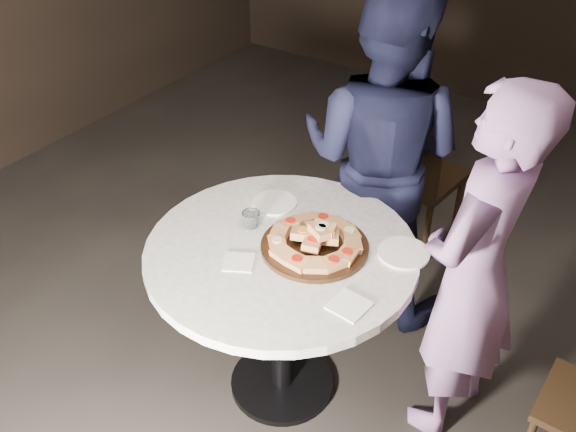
{
  "coord_description": "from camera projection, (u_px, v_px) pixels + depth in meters",
  "views": [
    {
      "loc": [
        1.03,
        -1.81,
        2.48
      ],
      "look_at": [
        -0.14,
        -0.06,
        0.98
      ],
      "focal_mm": 40.0,
      "sensor_mm": 36.0,
      "label": 1
    }
  ],
  "objects": [
    {
      "name": "floor",
      "position": [
        319.0,
        381.0,
        3.13
      ],
      "size": [
        7.0,
        7.0,
        0.0
      ],
      "primitive_type": "plane",
      "color": "black",
      "rests_on": "ground"
    },
    {
      "name": "table",
      "position": [
        281.0,
        277.0,
        2.72
      ],
      "size": [
        1.24,
        1.24,
        0.85
      ],
      "rotation": [
        0.0,
        0.0,
        -0.1
      ],
      "color": "black",
      "rests_on": "ground"
    },
    {
      "name": "serving_board",
      "position": [
        315.0,
        246.0,
        2.62
      ],
      "size": [
        0.5,
        0.5,
        0.02
      ],
      "primitive_type": "cylinder",
      "rotation": [
        0.0,
        0.0,
        -0.13
      ],
      "color": "black",
      "rests_on": "table"
    },
    {
      "name": "focaccia_pile",
      "position": [
        316.0,
        239.0,
        2.59
      ],
      "size": [
        0.39,
        0.39,
        0.11
      ],
      "rotation": [
        0.0,
        0.0,
        -0.04
      ],
      "color": "#BC7B49",
      "rests_on": "serving_board"
    },
    {
      "name": "plate_left",
      "position": [
        275.0,
        203.0,
        2.88
      ],
      "size": [
        0.24,
        0.24,
        0.01
      ],
      "primitive_type": "cylinder",
      "rotation": [
        0.0,
        0.0,
        0.21
      ],
      "color": "white",
      "rests_on": "table"
    },
    {
      "name": "plate_right",
      "position": [
        403.0,
        253.0,
        2.59
      ],
      "size": [
        0.28,
        0.28,
        0.01
      ],
      "primitive_type": "cylinder",
      "rotation": [
        0.0,
        0.0,
        -0.42
      ],
      "color": "white",
      "rests_on": "table"
    },
    {
      "name": "water_glass",
      "position": [
        251.0,
        220.0,
        2.72
      ],
      "size": [
        0.1,
        0.1,
        0.07
      ],
      "primitive_type": "imported",
      "rotation": [
        0.0,
        0.0,
        -0.29
      ],
      "color": "silver",
      "rests_on": "table"
    },
    {
      "name": "napkin_near",
      "position": [
        239.0,
        262.0,
        2.55
      ],
      "size": [
        0.16,
        0.16,
        0.01
      ],
      "primitive_type": "cube",
      "rotation": [
        0.0,
        0.0,
        0.5
      ],
      "color": "white",
      "rests_on": "table"
    },
    {
      "name": "napkin_far",
      "position": [
        349.0,
        305.0,
        2.34
      ],
      "size": [
        0.15,
        0.15,
        0.01
      ],
      "primitive_type": "cube",
      "rotation": [
        0.0,
        0.0,
        -0.09
      ],
      "color": "white",
      "rests_on": "table"
    },
    {
      "name": "chair_far",
      "position": [
        413.0,
        173.0,
        3.69
      ],
      "size": [
        0.49,
        0.51,
        0.93
      ],
      "rotation": [
        0.0,
        0.0,
        3.02
      ],
      "color": "black",
      "rests_on": "ground"
    },
    {
      "name": "diner_navy",
      "position": [
        380.0,
        157.0,
        3.15
      ],
      "size": [
        0.92,
        0.74,
        1.77
      ],
      "primitive_type": "imported",
      "rotation": [
        0.0,
        0.0,
        3.23
      ],
      "color": "black",
      "rests_on": "ground"
    },
    {
      "name": "diner_teal",
      "position": [
        473.0,
        274.0,
        2.52
      ],
      "size": [
        0.47,
        0.65,
        1.65
      ],
      "primitive_type": "imported",
      "rotation": [
        0.0,
        0.0,
        -1.69
      ],
      "color": "#83639B",
      "rests_on": "ground"
    }
  ]
}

